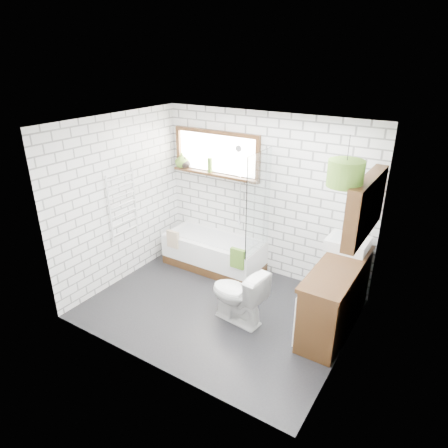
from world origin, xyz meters
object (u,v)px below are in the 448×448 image
Objects in this scene: bathtub at (214,252)px; pendant at (346,173)px; vanity at (336,296)px; toilet at (237,295)px; basin at (348,244)px.

pendant is at bearing -18.50° from bathtub.
vanity is at bearing -12.08° from bathtub.
vanity is 1.24m from toilet.
bathtub is at bearing -127.63° from toilet.
toilet reaches higher than bathtub.
basin is 1.37m from pendant.
pendant is (0.06, -0.76, 1.15)m from basin.
basin is 0.66× the size of toilet.
bathtub is at bearing 161.50° from pendant.
basin reaches higher than bathtub.
pendant is at bearing -90.48° from vanity.
pendant is at bearing -85.64° from basin.
basin is at bearing 96.84° from vanity.
pendant is (1.10, 0.30, 1.71)m from toilet.
pendant is at bearing 111.87° from toilet.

